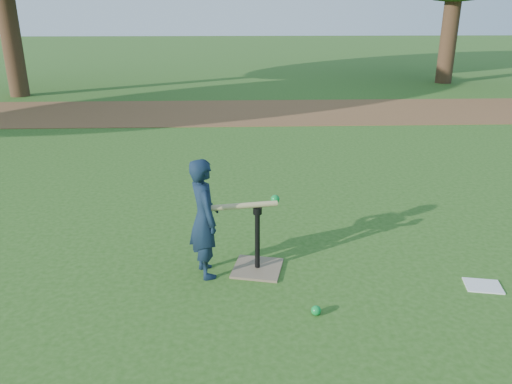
{
  "coord_description": "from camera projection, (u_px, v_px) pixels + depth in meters",
  "views": [
    {
      "loc": [
        -0.15,
        -3.9,
        2.27
      ],
      "look_at": [
        0.03,
        0.46,
        0.65
      ],
      "focal_mm": 35.0,
      "sensor_mm": 36.0,
      "label": 1
    }
  ],
  "objects": [
    {
      "name": "batting_tee",
      "position": [
        257.0,
        259.0,
        4.56
      ],
      "size": [
        0.52,
        0.52,
        0.61
      ],
      "color": "#7B664E",
      "rests_on": "ground"
    },
    {
      "name": "clipboard",
      "position": [
        483.0,
        286.0,
        4.32
      ],
      "size": [
        0.34,
        0.29,
        0.01
      ],
      "primitive_type": "cube",
      "rotation": [
        0.0,
        0.0,
        -0.2
      ],
      "color": "white",
      "rests_on": "ground"
    },
    {
      "name": "dirt_strip",
      "position": [
        242.0,
        112.0,
        11.47
      ],
      "size": [
        24.0,
        3.0,
        0.01
      ],
      "primitive_type": "cube",
      "color": "brown",
      "rests_on": "ground"
    },
    {
      "name": "swing_action",
      "position": [
        247.0,
        205.0,
        4.37
      ],
      "size": [
        0.65,
        0.2,
        0.09
      ],
      "color": "tan",
      "rests_on": "ground"
    },
    {
      "name": "wiffle_ball_ground",
      "position": [
        316.0,
        310.0,
        3.91
      ],
      "size": [
        0.08,
        0.08,
        0.08
      ],
      "primitive_type": "sphere",
      "color": "#0C8731",
      "rests_on": "ground"
    },
    {
      "name": "ground",
      "position": [
        254.0,
        278.0,
        4.45
      ],
      "size": [
        80.0,
        80.0,
        0.0
      ],
      "primitive_type": "plane",
      "color": "#285116",
      "rests_on": "ground"
    },
    {
      "name": "child",
      "position": [
        204.0,
        218.0,
        4.35
      ],
      "size": [
        0.38,
        0.46,
        1.08
      ],
      "primitive_type": "imported",
      "rotation": [
        0.0,
        0.0,
        1.91
      ],
      "color": "#112033",
      "rests_on": "ground"
    }
  ]
}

